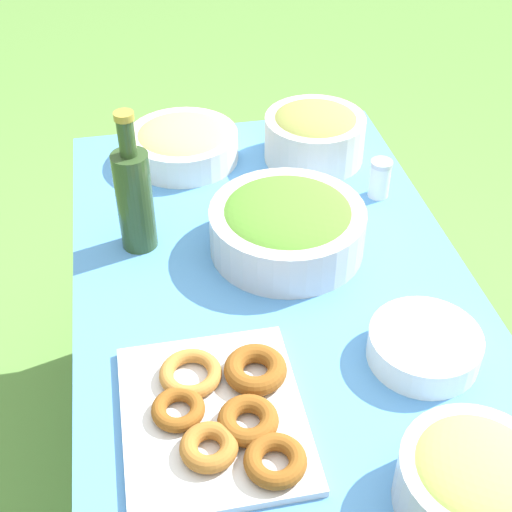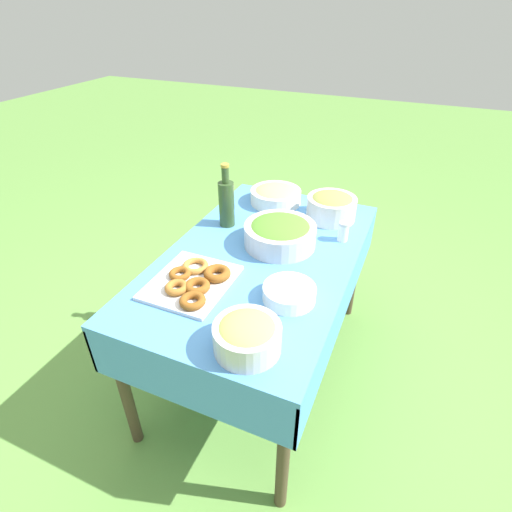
% 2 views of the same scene
% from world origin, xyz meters
% --- Properties ---
extents(ground_plane, '(14.00, 14.00, 0.00)m').
position_xyz_m(ground_plane, '(0.00, 0.00, 0.00)').
color(ground_plane, '#609342').
extents(picnic_table, '(1.39, 0.83, 0.75)m').
position_xyz_m(picnic_table, '(0.00, 0.00, 0.65)').
color(picnic_table, '#4C8CD1').
rests_on(picnic_table, ground_plane).
extents(salad_bowl, '(0.34, 0.34, 0.12)m').
position_xyz_m(salad_bowl, '(-0.11, 0.05, 0.81)').
color(salad_bowl, silver).
rests_on(salad_bowl, picnic_table).
extents(pasta_bowl, '(0.29, 0.29, 0.10)m').
position_xyz_m(pasta_bowl, '(-0.53, -0.13, 0.80)').
color(pasta_bowl, white).
rests_on(pasta_bowl, picnic_table).
extents(donut_platter, '(0.38, 0.31, 0.05)m').
position_xyz_m(donut_platter, '(0.32, -0.16, 0.77)').
color(donut_platter, silver).
rests_on(donut_platter, picnic_table).
extents(plate_stack, '(0.21, 0.21, 0.06)m').
position_xyz_m(plate_stack, '(0.25, 0.23, 0.78)').
color(plate_stack, white).
rests_on(plate_stack, picnic_table).
extents(olive_oil_bottle, '(0.08, 0.08, 0.33)m').
position_xyz_m(olive_oil_bottle, '(-0.19, -0.27, 0.88)').
color(olive_oil_bottle, '#2D4723').
rests_on(olive_oil_bottle, picnic_table).
extents(fruit_bowl, '(0.23, 0.23, 0.12)m').
position_xyz_m(fruit_bowl, '(0.55, 0.18, 0.81)').
color(fruit_bowl, silver).
rests_on(fruit_bowl, picnic_table).
extents(olive_bowl, '(0.26, 0.26, 0.14)m').
position_xyz_m(olive_bowl, '(-0.47, 0.20, 0.82)').
color(olive_bowl, silver).
rests_on(olive_bowl, picnic_table).
extents(salt_shaker, '(0.05, 0.05, 0.10)m').
position_xyz_m(salt_shaker, '(-0.27, 0.32, 0.80)').
color(salt_shaker, white).
rests_on(salt_shaker, picnic_table).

